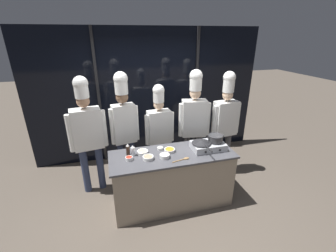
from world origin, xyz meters
TOP-DOWN VIEW (x-y plane):
  - ground_plane at (0.00, 0.00)m, footprint 24.00×24.00m
  - window_wall_back at (0.00, 1.71)m, footprint 4.80×0.09m
  - demo_counter at (0.00, 0.00)m, footprint 1.87×0.69m
  - portable_stove at (0.58, 0.00)m, footprint 0.50×0.34m
  - frying_pan at (0.46, 0.00)m, footprint 0.30×0.52m
  - stock_pot at (0.69, 0.00)m, footprint 0.25×0.23m
  - squeeze_bottle_soy at (-0.64, 0.12)m, footprint 0.06×0.06m
  - squeeze_bottle_clear at (-0.57, 0.11)m, footprint 0.06×0.06m
  - prep_bowl_chili_flakes at (-0.64, -0.01)m, footprint 0.11×0.11m
  - prep_bowl_mushrooms at (-0.38, -0.06)m, footprint 0.16×0.16m
  - prep_bowl_garlic at (-0.14, -0.08)m, footprint 0.15×0.15m
  - prep_bowl_onion at (-0.15, 0.17)m, footprint 0.09×0.09m
  - prep_bowl_carrots at (-0.02, 0.08)m, footprint 0.17×0.17m
  - prep_bowl_ginger at (-0.43, 0.12)m, footprint 0.17×0.17m
  - serving_spoon_slotted at (0.12, -0.20)m, footprint 0.27×0.09m
  - chef_head at (-1.22, 0.67)m, footprint 0.59×0.30m
  - chef_sous at (-0.63, 0.73)m, footprint 0.48×0.25m
  - chef_line at (-0.03, 0.75)m, footprint 0.53×0.24m
  - chef_pastry at (0.61, 0.70)m, footprint 0.56×0.29m
  - chef_apprentice at (1.20, 0.64)m, footprint 0.57×0.27m

SIDE VIEW (x-z plane):
  - ground_plane at x=0.00m, z-range 0.00..0.00m
  - demo_counter at x=0.00m, z-range 0.00..0.89m
  - serving_spoon_slotted at x=0.12m, z-range 0.89..0.91m
  - prep_bowl_onion at x=-0.15m, z-range 0.90..0.94m
  - prep_bowl_carrots at x=-0.02m, z-range 0.90..0.94m
  - prep_bowl_mushrooms at x=-0.38m, z-range 0.90..0.95m
  - prep_bowl_chili_flakes at x=-0.64m, z-range 0.90..0.95m
  - prep_bowl_ginger at x=-0.43m, z-range 0.90..0.95m
  - prep_bowl_garlic at x=-0.14m, z-range 0.90..0.95m
  - portable_stove at x=0.58m, z-range 0.89..1.01m
  - squeeze_bottle_clear at x=-0.57m, z-range 0.89..1.05m
  - squeeze_bottle_soy at x=-0.64m, z-range 0.89..1.09m
  - chef_line at x=-0.03m, z-range 0.14..1.93m
  - frying_pan at x=0.46m, z-range 1.01..1.06m
  - stock_pot at x=0.69m, z-range 1.01..1.12m
  - chef_apprentice at x=1.20m, z-range 0.15..2.12m
  - chef_head at x=-1.22m, z-range 0.16..2.15m
  - chef_pastry at x=0.61m, z-range 0.17..2.18m
  - chef_sous at x=-0.63m, z-range 0.22..2.24m
  - window_wall_back at x=0.00m, z-range 0.00..2.70m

